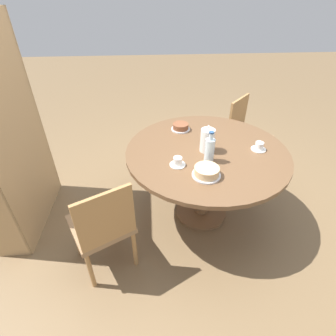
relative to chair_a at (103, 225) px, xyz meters
name	(u,v)px	position (x,y,z in m)	size (l,w,h in m)	color
ground_plane	(201,212)	(0.53, -0.85, -0.46)	(14.00, 14.00, 0.00)	brown
dining_table	(206,162)	(0.53, -0.85, 0.16)	(1.39, 1.39, 0.75)	brown
chair_a	(103,225)	(0.00, 0.00, 0.00)	(0.57, 0.57, 0.86)	#A87A47
chair_b	(246,134)	(1.30, -1.49, 0.00)	(0.59, 0.59, 0.86)	#A87A47
bookshelf	(7,142)	(0.61, 0.80, 0.39)	(0.94, 0.28, 1.77)	tan
coffee_pot	(207,139)	(0.52, -0.84, 0.39)	(0.12, 0.12, 0.23)	white
water_bottle	(210,150)	(0.36, -0.83, 0.39)	(0.08, 0.08, 0.26)	silver
cake_main	(207,172)	(0.17, -0.78, 0.32)	(0.21, 0.21, 0.07)	silver
cake_second	(181,127)	(0.91, -0.67, 0.32)	(0.18, 0.18, 0.06)	silver
cup_a	(259,147)	(0.50, -1.29, 0.31)	(0.13, 0.13, 0.07)	white
cup_b	(178,162)	(0.32, -0.58, 0.31)	(0.13, 0.13, 0.07)	white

